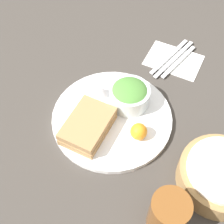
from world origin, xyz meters
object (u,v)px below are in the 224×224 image
Objects in this scene: sandwich at (88,126)px; bread_basket at (220,175)px; salad_bowl at (129,95)px; dressing_cup at (109,86)px; plate at (112,118)px; spoon at (179,62)px; drink_glass at (168,214)px; fork at (169,56)px; knife at (174,59)px.

bread_basket is at bearing 92.88° from sandwich.
salad_bowl is 0.07m from dressing_cup.
plate is 0.08m from sandwich.
plate is at bearing -99.53° from bread_basket.
dressing_cup is at bearing -99.81° from salad_bowl.
plate is at bearing 176.61° from spoon.
sandwich is 0.15m from dressing_cup.
spoon is at bearing -164.53° from drink_glass.
fork is 1.11× the size of spoon.
salad_bowl is 0.24m from knife.
drink_glass is 0.17m from bread_basket.
plate is 0.30m from knife.
spoon is (-0.36, 0.13, -0.03)m from sandwich.
salad_bowl is at bearing 156.55° from sandwich.
drink_glass reaches higher than sandwich.
drink_glass is 0.59× the size of fork.
drink_glass is at bearing 45.11° from dressing_cup.
bread_basket reaches higher than spoon.
salad_bowl reaches higher than dressing_cup.
plate is 1.68× the size of fork.
plate is at bearing 180.00° from knife.
bread_basket is at bearing -131.27° from knife.
dressing_cup is at bearing 164.69° from knife.
spoon is at bearing -90.00° from fork.
salad_bowl reaches higher than spoon.
drink_glass reaches higher than bread_basket.
sandwich is 0.38m from knife.
spoon is at bearing 161.91° from salad_bowl.
plate is 2.84× the size of drink_glass.
spoon is (-0.29, 0.10, -0.00)m from plate.
drink_glass is 0.66× the size of spoon.
salad_bowl is 0.24m from spoon.
salad_bowl is at bearing 80.19° from dressing_cup.
bread_basket reaches higher than dressing_cup.
drink_glass is at bearing 63.71° from sandwich.
dressing_cup is at bearing 168.72° from fork.
spoon is (0.01, 0.03, 0.00)m from fork.
spoon is (-0.49, -0.14, -0.05)m from drink_glass.
fork is at bearing 90.00° from spoon.
dressing_cup reaches higher than knife.
dressing_cup is 0.51× the size of drink_glass.
drink_glass reaches higher than salad_bowl.
dressing_cup reaches higher than fork.
salad_bowl is at bearing -141.82° from drink_glass.
bread_basket is (0.05, 0.31, 0.03)m from plate.
sandwich is 1.30× the size of salad_bowl.
plate is 1.60× the size of knife.
sandwich is at bearing 174.68° from spoon.
drink_glass is 0.56× the size of knife.
drink_glass is (0.13, 0.27, 0.02)m from sandwich.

